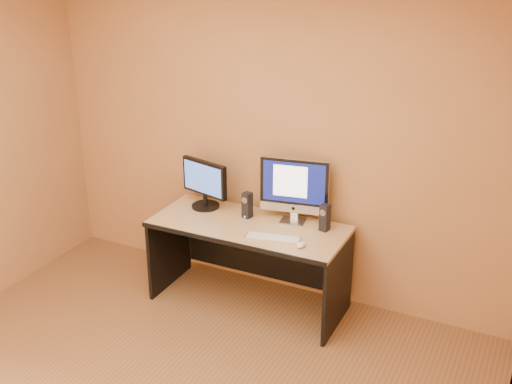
% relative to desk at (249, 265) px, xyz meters
% --- Properties ---
extents(walls, '(4.00, 4.00, 2.60)m').
position_rel_desk_xyz_m(walls, '(0.04, -1.60, 0.95)').
color(walls, '#A57042').
rests_on(walls, ground).
extents(desk, '(1.54, 0.68, 0.71)m').
position_rel_desk_xyz_m(desk, '(0.00, 0.00, 0.00)').
color(desk, tan).
rests_on(desk, ground).
extents(imac, '(0.57, 0.29, 0.53)m').
position_rel_desk_xyz_m(imac, '(0.29, 0.21, 0.62)').
color(imac, '#AFAFB4').
rests_on(imac, desk).
extents(second_monitor, '(0.50, 0.33, 0.40)m').
position_rel_desk_xyz_m(second_monitor, '(-0.47, 0.15, 0.56)').
color(second_monitor, black).
rests_on(second_monitor, desk).
extents(speaker_left, '(0.08, 0.08, 0.21)m').
position_rel_desk_xyz_m(speaker_left, '(-0.07, 0.12, 0.46)').
color(speaker_left, black).
rests_on(speaker_left, desk).
extents(speaker_right, '(0.08, 0.08, 0.21)m').
position_rel_desk_xyz_m(speaker_right, '(0.57, 0.17, 0.46)').
color(speaker_right, black).
rests_on(speaker_right, desk).
extents(keyboard, '(0.43, 0.19, 0.02)m').
position_rel_desk_xyz_m(keyboard, '(0.27, -0.14, 0.36)').
color(keyboard, silver).
rests_on(keyboard, desk).
extents(mouse, '(0.06, 0.10, 0.03)m').
position_rel_desk_xyz_m(mouse, '(0.51, -0.17, 0.37)').
color(mouse, silver).
rests_on(mouse, desk).
extents(cable_a, '(0.07, 0.20, 0.01)m').
position_rel_desk_xyz_m(cable_a, '(0.28, 0.28, 0.36)').
color(cable_a, black).
rests_on(cable_a, desk).
extents(cable_b, '(0.07, 0.16, 0.01)m').
position_rel_desk_xyz_m(cable_b, '(0.25, 0.30, 0.36)').
color(cable_b, black).
rests_on(cable_b, desk).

